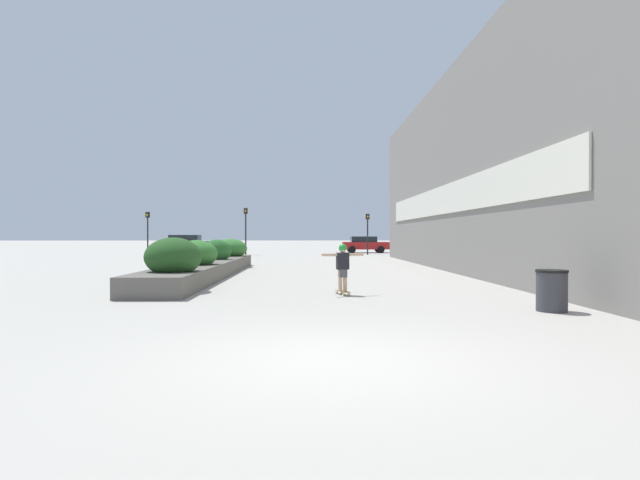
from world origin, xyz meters
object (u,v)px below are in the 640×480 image
object	(u,v)px
car_center_left	(452,243)
traffic_light_left	(246,223)
trash_bin	(552,290)
car_center_right	(187,243)
traffic_light_far_left	(148,225)
car_leftmost	(365,244)
skateboarder	(343,262)
skateboard	(343,292)
traffic_light_right	(368,227)

from	to	relation	value
car_center_left	traffic_light_left	world-z (taller)	traffic_light_left
car_center_left	trash_bin	bearing A→B (deg)	-13.29
car_center_right	traffic_light_far_left	xyz separation A→B (m)	(-1.42, -6.56, 1.46)
car_center_left	car_leftmost	bearing A→B (deg)	-74.62
trash_bin	skateboarder	bearing A→B (deg)	144.25
skateboard	skateboarder	bearing A→B (deg)	-113.25
car_leftmost	traffic_light_left	bearing A→B (deg)	-64.51
car_leftmost	car_center_left	size ratio (longest dim) A/B	1.02
trash_bin	car_center_right	bearing A→B (deg)	113.81
traffic_light_left	traffic_light_far_left	size ratio (longest dim) A/B	1.09
skateboarder	traffic_light_far_left	size ratio (longest dim) A/B	0.35
car_center_left	car_center_right	xyz separation A→B (m)	(-24.29, -0.21, 0.03)
traffic_light_right	skateboard	bearing A→B (deg)	-98.18
skateboard	skateboarder	world-z (taller)	skateboarder
car_center_right	traffic_light_right	xyz separation A→B (m)	(15.68, -6.48, 1.38)
skateboarder	traffic_light_right	size ratio (longest dim) A/B	0.37
traffic_light_far_left	skateboard	bearing A→B (deg)	-63.29
skateboarder	car_center_right	world-z (taller)	car_center_right
skateboarder	traffic_light_far_left	world-z (taller)	traffic_light_far_left
skateboarder	trash_bin	xyz separation A→B (m)	(3.92, -2.82, -0.40)
skateboarder	car_leftmost	size ratio (longest dim) A/B	0.30
traffic_light_far_left	car_leftmost	bearing A→B (deg)	14.46
skateboard	car_center_right	size ratio (longest dim) A/B	0.15
skateboard	car_center_right	bearing A→B (deg)	93.68
skateboarder	trash_bin	size ratio (longest dim) A/B	1.44
skateboard	car_leftmost	size ratio (longest dim) A/B	0.18
traffic_light_left	traffic_light_far_left	bearing A→B (deg)	178.60
car_center_right	traffic_light_left	xyz separation A→B (m)	(6.18, -6.74, 1.64)
trash_bin	car_leftmost	distance (m)	33.71
skateboard	traffic_light_right	distance (m)	26.84
skateboard	traffic_light_far_left	xyz separation A→B (m)	(-13.29, 26.40, 2.21)
car_leftmost	skateboard	bearing A→B (deg)	-7.57
traffic_light_right	traffic_light_far_left	distance (m)	17.10
car_center_right	car_center_left	bearing A→B (deg)	90.50
traffic_light_left	trash_bin	bearing A→B (deg)	-71.69
trash_bin	traffic_light_left	size ratio (longest dim) A/B	0.22
skateboard	traffic_light_left	distance (m)	26.94
car_leftmost	car_center_left	xyz separation A→B (m)	(8.32, 2.29, 0.05)
trash_bin	car_center_left	world-z (taller)	car_center_left
skateboarder	trash_bin	world-z (taller)	skateboarder
skateboarder	trash_bin	bearing A→B (deg)	-51.88
traffic_light_far_left	skateboarder	bearing A→B (deg)	-63.29
trash_bin	car_center_right	size ratio (longest dim) A/B	0.17
traffic_light_left	traffic_light_right	distance (m)	9.51
skateboarder	traffic_light_left	size ratio (longest dim) A/B	0.32
trash_bin	traffic_light_left	world-z (taller)	traffic_light_left
trash_bin	traffic_light_right	bearing A→B (deg)	90.21
trash_bin	car_center_left	xyz separation A→B (m)	(8.50, 36.00, 0.39)
skateboard	traffic_light_right	bearing A→B (deg)	65.69
trash_bin	car_center_left	distance (m)	36.99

